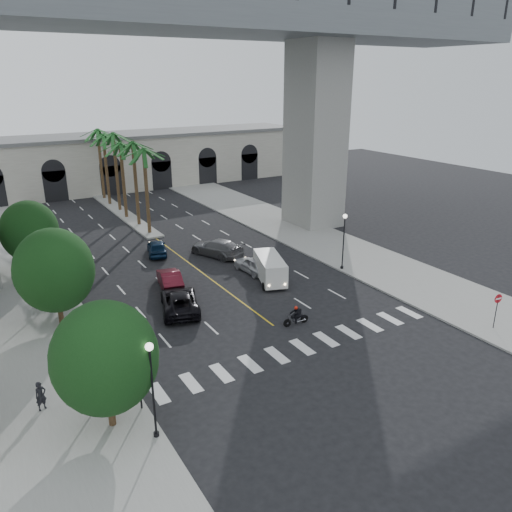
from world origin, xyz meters
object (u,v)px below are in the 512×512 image
Objects in this scene: lamp_post_left_far at (63,255)px; car_a at (254,265)px; cargo_van at (270,268)px; traffic_signal_far at (116,337)px; lamp_post_left_near at (152,383)px; lamp_post_right at (344,237)px; pedestrian_a at (41,396)px; do_not_enter_sign at (497,304)px; traffic_signal_near at (138,370)px; car_c at (180,301)px; motorcycle_rider at (297,316)px; car_e at (157,247)px; pedestrian_b at (98,333)px; car_b at (170,279)px; car_d at (217,248)px.

lamp_post_left_far reaches higher than car_a.
traffic_signal_far is at bearing -134.39° from cargo_van.
lamp_post_right is (22.80, 13.00, 0.00)m from lamp_post_left_near.
pedestrian_a is 0.60× the size of do_not_enter_sign.
traffic_signal_near is 12.25m from car_c.
motorcycle_rider is 0.46× the size of car_e.
lamp_post_left_far is 10.78m from pedestrian_b.
car_b is (7.51, 10.81, -1.72)m from traffic_signal_far.
traffic_signal_near is 19.45m from cargo_van.
cargo_van is 2.02× the size of do_not_enter_sign.
car_d is at bearing 119.83° from do_not_enter_sign.
pedestrian_a is at bearing 20.21° from car_d.
lamp_post_left_near and lamp_post_right have the same top height.
traffic_signal_far is 17.36m from cargo_van.
pedestrian_b is (-22.90, -2.55, -2.19)m from lamp_post_right.
traffic_signal_near is 0.76× the size of car_b.
lamp_post_left_near is 1.47× the size of traffic_signal_near.
pedestrian_a is at bearing -100.98° from pedestrian_b.
lamp_post_right is at bearing 10.38° from cargo_van.
traffic_signal_far is 1.33× the size of do_not_enter_sign.
car_a is at bearing 50.21° from pedestrian_b.
car_e is at bearing 69.56° from lamp_post_left_near.
cargo_van reaches higher than car_e.
car_c is 0.99× the size of car_d.
lamp_post_left_far reaches higher than cargo_van.
lamp_post_right is at bearing -19.33° from lamp_post_left_far.
traffic_signal_far reaches higher than car_e.
car_b is at bearing -9.04° from car_a.
lamp_post_right is 23.62m from traffic_signal_far.
car_c is (6.50, 6.24, -1.71)m from traffic_signal_far.
pedestrian_a is at bearing -136.44° from cargo_van.
traffic_signal_near is 2.07× the size of pedestrian_b.
pedestrian_a is at bearing -163.90° from lamp_post_right.
traffic_signal_near is at bearing 75.20° from car_b.
car_b is 17.14m from pedestrian_a.
lamp_post_right is 14.62m from do_not_enter_sign.
do_not_enter_sign is at bearing -3.46° from lamp_post_left_near.
car_e is at bearing 26.71° from lamp_post_left_far.
lamp_post_left_far is 1.95× the size of do_not_enter_sign.
lamp_post_right reaches higher than car_a.
lamp_post_left_far is 1.12× the size of car_b.
car_b is 25.22m from do_not_enter_sign.
car_e is 2.70× the size of pedestrian_a.
pedestrian_b is at bearing 161.72° from do_not_enter_sign.
car_a is 0.93× the size of car_b.
motorcycle_rider is (12.94, 6.32, -2.56)m from lamp_post_left_near.
lamp_post_left_near reaches higher than cargo_van.
do_not_enter_sign reaches higher than motorcycle_rider.
lamp_post_right is 25.02m from traffic_signal_near.
pedestrian_a is (-4.55, -1.36, -1.54)m from traffic_signal_far.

